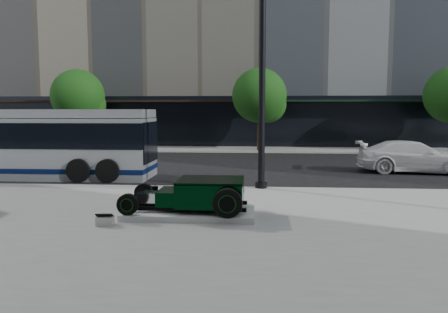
# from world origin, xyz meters

# --- Properties ---
(ground) EXTENTS (120.00, 120.00, 0.00)m
(ground) POSITION_xyz_m (0.00, 0.00, 0.00)
(ground) COLOR black
(ground) RESTS_ON ground
(sidewalk_near) EXTENTS (70.00, 17.00, 0.12)m
(sidewalk_near) POSITION_xyz_m (0.00, -10.50, 0.06)
(sidewalk_near) COLOR gray
(sidewalk_near) RESTS_ON ground
(sidewalk_far) EXTENTS (70.00, 4.00, 0.12)m
(sidewalk_far) POSITION_xyz_m (0.00, 14.00, 0.06)
(sidewalk_far) COLOR gray
(sidewalk_far) RESTS_ON ground
(street_trees) EXTENTS (29.80, 3.80, 5.70)m
(street_trees) POSITION_xyz_m (1.15, 13.07, 3.77)
(street_trees) COLOR black
(street_trees) RESTS_ON sidewalk_far
(display_plinth) EXTENTS (3.40, 1.80, 0.15)m
(display_plinth) POSITION_xyz_m (-0.90, -6.42, 0.20)
(display_plinth) COLOR silver
(display_plinth) RESTS_ON sidewalk_near
(hot_rod) EXTENTS (3.22, 2.00, 0.81)m
(hot_rod) POSITION_xyz_m (-0.56, -6.42, 0.70)
(hot_rod) COLOR black
(hot_rod) RESTS_ON display_plinth
(info_plaque) EXTENTS (0.43, 0.34, 0.31)m
(info_plaque) POSITION_xyz_m (-2.79, -7.63, 0.24)
(info_plaque) COLOR silver
(info_plaque) RESTS_ON sidewalk_near
(lamppost) EXTENTS (0.42, 0.42, 7.65)m
(lamppost) POSITION_xyz_m (1.02, -2.20, 3.66)
(lamppost) COLOR black
(lamppost) RESTS_ON sidewalk_near
(transit_bus) EXTENTS (12.12, 2.88, 2.92)m
(transit_bus) POSITION_xyz_m (-9.65, 0.45, 1.49)
(transit_bus) COLOR #ACB0B5
(transit_bus) RESTS_ON ground
(white_sedan) EXTENTS (5.25, 2.53, 1.47)m
(white_sedan) POSITION_xyz_m (8.12, 3.07, 0.74)
(white_sedan) COLOR white
(white_sedan) RESTS_ON ground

